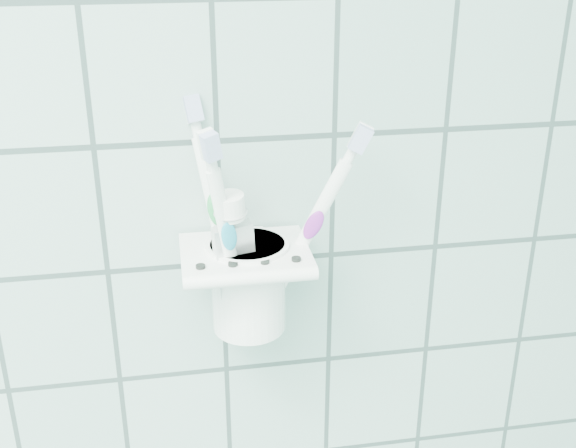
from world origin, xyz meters
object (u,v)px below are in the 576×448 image
Objects in this scene: holder_bracket at (245,256)px; toothpaste_tube at (239,248)px; toothbrush_orange at (262,215)px; cup at (248,282)px; toothbrush_blue at (237,217)px; toothbrush_pink at (242,225)px.

toothpaste_tube is (-0.01, -0.00, 0.01)m from holder_bracket.
toothbrush_orange is 1.45× the size of toothpaste_tube.
cup is 0.41× the size of toothbrush_blue.
toothbrush_orange is (0.01, 0.00, 0.06)m from cup.
toothpaste_tube is at bearing 121.78° from toothbrush_pink.
toothbrush_pink is at bearing -119.25° from cup.
toothbrush_pink is 0.02m from toothbrush_orange.
toothbrush_orange is (0.02, 0.01, -0.00)m from toothbrush_blue.
toothbrush_blue is at bearing 105.40° from toothpaste_tube.
toothbrush_blue reaches higher than holder_bracket.
toothbrush_pink is (-0.00, -0.01, 0.03)m from holder_bracket.
toothbrush_blue is 1.05× the size of toothbrush_orange.
cup is 0.43× the size of toothbrush_orange.
holder_bracket is at bearing 47.38° from toothbrush_pink.
toothbrush_blue reaches higher than toothbrush_pink.
toothbrush_orange is (0.02, 0.01, 0.00)m from toothbrush_pink.
toothpaste_tube is at bearing -143.79° from holder_bracket.
toothpaste_tube is at bearing -144.50° from toothbrush_orange.
cup is 0.07m from toothbrush_orange.
holder_bracket is at bearing -130.87° from cup.
toothbrush_orange is at bearing 11.09° from toothbrush_pink.
holder_bracket is 0.57× the size of toothbrush_orange.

